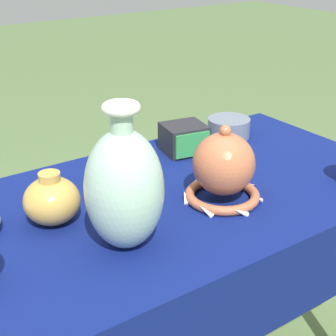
{
  "coord_description": "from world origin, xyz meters",
  "views": [
    {
      "loc": [
        -0.59,
        -0.87,
        1.27
      ],
      "look_at": [
        -0.04,
        -0.07,
        0.82
      ],
      "focal_mm": 55.0,
      "sensor_mm": 36.0,
      "label": 1
    }
  ],
  "objects_px": {
    "vase_dome_bell": "(223,170)",
    "jar_round_ochre": "(52,200)",
    "vase_tall_bulbous": "(124,188)",
    "pot_squat_slate": "(229,127)",
    "mosaic_tile_box": "(184,138)"
  },
  "relations": [
    {
      "from": "vase_tall_bulbous",
      "to": "jar_round_ochre",
      "type": "height_order",
      "value": "vase_tall_bulbous"
    },
    {
      "from": "vase_dome_bell",
      "to": "jar_round_ochre",
      "type": "height_order",
      "value": "vase_dome_bell"
    },
    {
      "from": "mosaic_tile_box",
      "to": "vase_dome_bell",
      "type": "bearing_deg",
      "value": -98.57
    },
    {
      "from": "vase_tall_bulbous",
      "to": "mosaic_tile_box",
      "type": "bearing_deg",
      "value": 40.14
    },
    {
      "from": "pot_squat_slate",
      "to": "jar_round_ochre",
      "type": "distance_m",
      "value": 0.65
    },
    {
      "from": "vase_tall_bulbous",
      "to": "jar_round_ochre",
      "type": "distance_m",
      "value": 0.2
    },
    {
      "from": "pot_squat_slate",
      "to": "jar_round_ochre",
      "type": "height_order",
      "value": "jar_round_ochre"
    },
    {
      "from": "jar_round_ochre",
      "to": "mosaic_tile_box",
      "type": "bearing_deg",
      "value": 18.34
    },
    {
      "from": "vase_dome_bell",
      "to": "pot_squat_slate",
      "type": "relative_size",
      "value": 1.49
    },
    {
      "from": "vase_dome_bell",
      "to": "mosaic_tile_box",
      "type": "height_order",
      "value": "vase_dome_bell"
    },
    {
      "from": "vase_tall_bulbous",
      "to": "jar_round_ochre",
      "type": "bearing_deg",
      "value": 116.91
    },
    {
      "from": "vase_dome_bell",
      "to": "pot_squat_slate",
      "type": "bearing_deg",
      "value": 47.17
    },
    {
      "from": "vase_dome_bell",
      "to": "vase_tall_bulbous",
      "type": "bearing_deg",
      "value": -172.52
    },
    {
      "from": "vase_dome_bell",
      "to": "mosaic_tile_box",
      "type": "distance_m",
      "value": 0.29
    },
    {
      "from": "pot_squat_slate",
      "to": "mosaic_tile_box",
      "type": "bearing_deg",
      "value": -173.33
    }
  ]
}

